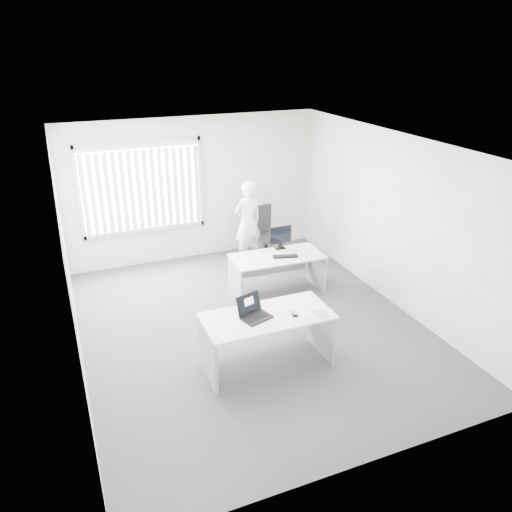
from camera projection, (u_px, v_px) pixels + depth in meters
name	position (u px, v px, depth m)	size (l,w,h in m)	color
ground	(251.00, 326.00, 7.76)	(6.00, 6.00, 0.00)	#505158
wall_back	(194.00, 189.00, 9.74)	(5.00, 0.02, 2.80)	white
wall_front	(370.00, 354.00, 4.66)	(5.00, 0.02, 2.80)	white
wall_left	(68.00, 271.00, 6.33)	(0.02, 6.00, 2.80)	white
wall_right	(394.00, 221.00, 8.07)	(0.02, 6.00, 2.80)	white
ceiling	(250.00, 145.00, 6.64)	(5.00, 6.00, 0.02)	silver
window	(142.00, 188.00, 9.30)	(2.32, 0.06, 1.76)	#B3B3AE
blinds	(143.00, 190.00, 9.26)	(2.20, 0.10, 1.50)	white
desk_near	(267.00, 329.00, 6.62)	(1.71, 0.81, 0.78)	white
desk_far	(277.00, 266.00, 8.57)	(1.59, 0.78, 0.71)	white
office_chair	(265.00, 243.00, 10.02)	(0.70, 0.70, 1.08)	black
person	(248.00, 222.00, 9.66)	(0.61, 0.40, 1.66)	white
laptop	(257.00, 309.00, 6.40)	(0.37, 0.33, 0.29)	black
paper_sheet	(300.00, 314.00, 6.56)	(0.26, 0.19, 0.00)	white
mouse	(295.00, 313.00, 6.53)	(0.07, 0.11, 0.05)	#A9A9AB
booklet	(321.00, 314.00, 6.55)	(0.14, 0.20, 0.01)	silver
keyboard	(285.00, 256.00, 8.43)	(0.42, 0.14, 0.02)	black
monitor	(280.00, 238.00, 8.69)	(0.41, 0.12, 0.41)	black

